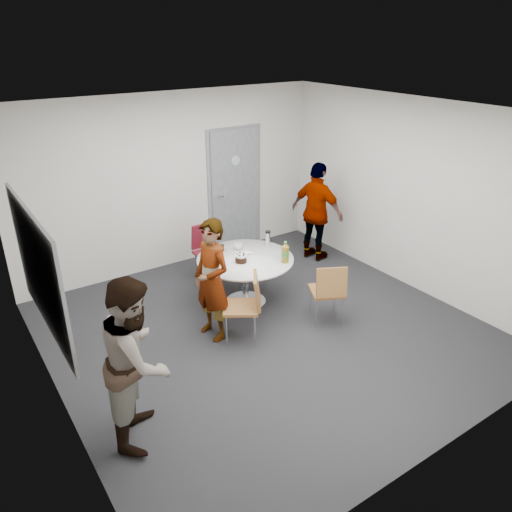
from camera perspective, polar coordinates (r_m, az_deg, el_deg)
floor at (r=6.42m, az=1.15°, el=-8.54°), size 5.00×5.00×0.00m
ceiling at (r=5.44m, az=1.40°, el=16.02°), size 5.00×5.00×0.00m
wall_back at (r=7.86m, az=-9.46°, el=8.31°), size 5.00×0.00×5.00m
wall_left at (r=4.92m, az=-23.27°, el=-3.64°), size 0.00×5.00×5.00m
wall_right at (r=7.45m, az=17.26°, el=6.63°), size 0.00×5.00×5.00m
wall_front at (r=4.24m, az=21.41°, el=-7.98°), size 5.00×0.00×5.00m
door at (r=8.43m, az=-2.45°, el=7.45°), size 1.02×0.17×2.12m
whiteboard at (r=5.06m, az=-23.53°, el=-1.62°), size 0.04×1.90×1.25m
table at (r=6.78m, az=-1.03°, el=-0.93°), size 1.31×1.31×0.98m
chair_near_left at (r=6.00m, az=-0.92°, el=-5.18°), size 0.60×0.59×0.87m
chair_near_right at (r=6.37m, az=8.32°, el=-3.71°), size 0.55×0.57×0.85m
chair_far at (r=7.49m, az=-5.55°, el=1.07°), size 0.43×0.46×0.87m
person_main at (r=5.98m, az=-5.07°, el=-2.80°), size 0.44×0.61×1.53m
person_left at (r=4.67m, az=-13.47°, el=-11.42°), size 0.94×1.00×1.63m
person_right at (r=8.11m, az=6.98°, el=4.98°), size 0.63×1.02×1.62m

